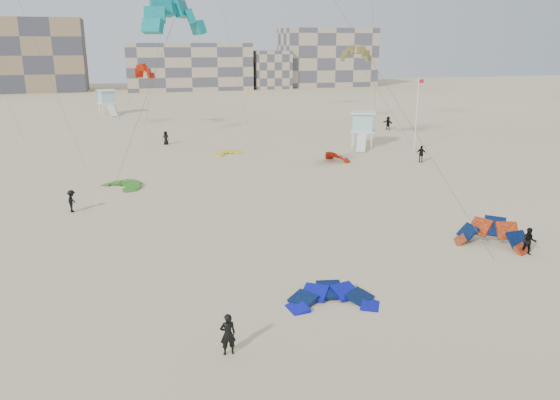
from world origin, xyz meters
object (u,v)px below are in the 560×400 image
object	(u,v)px
kitesurfer_main	(228,334)
lifeguard_tower_near	(363,130)
kite_ground_orange	(491,246)
kite_ground_blue	(332,303)

from	to	relation	value
kitesurfer_main	lifeguard_tower_near	size ratio (longest dim) A/B	0.28
kite_ground_orange	kitesurfer_main	size ratio (longest dim) A/B	2.44
kite_ground_orange	lifeguard_tower_near	distance (m)	33.22
kite_ground_orange	kitesurfer_main	world-z (taller)	kite_ground_orange
kite_ground_blue	lifeguard_tower_near	bearing A→B (deg)	74.71
kitesurfer_main	kite_ground_blue	bearing A→B (deg)	-153.95
kite_ground_blue	kite_ground_orange	distance (m)	12.75
kite_ground_orange	kitesurfer_main	bearing A→B (deg)	-113.39
kite_ground_blue	kitesurfer_main	world-z (taller)	kitesurfer_main
lifeguard_tower_near	kite_ground_orange	bearing A→B (deg)	-73.90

